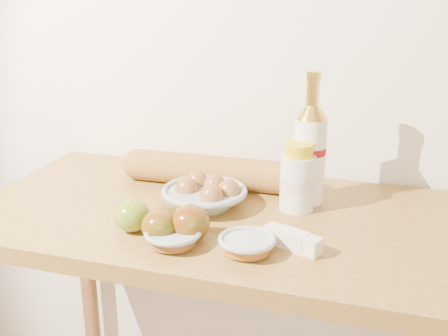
{
  "coord_description": "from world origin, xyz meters",
  "views": [
    {
      "loc": [
        0.35,
        0.04,
        1.43
      ],
      "look_at": [
        0.0,
        1.15,
        1.02
      ],
      "focal_mm": 45.0,
      "sensor_mm": 36.0,
      "label": 1
    }
  ],
  "objects": [
    {
      "name": "apple_yellowgreen",
      "position": [
        -0.17,
        1.03,
        0.94
      ],
      "size": [
        0.09,
        0.09,
        0.07
      ],
      "rotation": [
        0.0,
        0.0,
        -0.14
      ],
      "color": "olive",
      "rests_on": "table"
    },
    {
      "name": "apple_redgreen_front",
      "position": [
        -0.1,
        1.03,
        0.93
      ],
      "size": [
        0.08,
        0.08,
        0.07
      ],
      "rotation": [
        0.0,
        0.0,
        0.04
      ],
      "color": "maroon",
      "rests_on": "table"
    },
    {
      "name": "apple_extra",
      "position": [
        -0.09,
        1.0,
        0.93
      ],
      "size": [
        0.08,
        0.08,
        0.07
      ],
      "rotation": [
        0.0,
        0.0,
        0.04
      ],
      "color": "maroon",
      "rests_on": "table"
    },
    {
      "name": "syrup_bowl",
      "position": [
        0.09,
        1.01,
        0.92
      ],
      "size": [
        0.15,
        0.15,
        0.03
      ],
      "rotation": [
        0.0,
        0.0,
        -0.3
      ],
      "color": "#98A69F",
      "rests_on": "table"
    },
    {
      "name": "baguette",
      "position": [
        -0.09,
        1.33,
        0.94
      ],
      "size": [
        0.5,
        0.09,
        0.08
      ],
      "rotation": [
        0.0,
        0.0,
        0.03
      ],
      "color": "#A87833",
      "rests_on": "table"
    },
    {
      "name": "egg_bowl",
      "position": [
        -0.06,
        1.2,
        0.93
      ],
      "size": [
        0.26,
        0.26,
        0.07
      ],
      "rotation": [
        0.0,
        0.0,
        -0.37
      ],
      "color": "gray",
      "rests_on": "table"
    },
    {
      "name": "back_wall",
      "position": [
        0.0,
        1.51,
        1.3
      ],
      "size": [
        3.5,
        0.02,
        2.6
      ],
      "primitive_type": "cube",
      "color": "#EFE3D0",
      "rests_on": "ground"
    },
    {
      "name": "butter_stick",
      "position": [
        0.17,
        1.05,
        0.92
      ],
      "size": [
        0.13,
        0.08,
        0.04
      ],
      "rotation": [
        0.0,
        0.0,
        -0.39
      ],
      "color": "beige",
      "rests_on": "table"
    },
    {
      "name": "sugar_bowl",
      "position": [
        -0.06,
        0.99,
        0.92
      ],
      "size": [
        0.12,
        0.12,
        0.03
      ],
      "rotation": [
        0.0,
        0.0,
        -0.06
      ],
      "color": "#95A29D",
      "rests_on": "table"
    },
    {
      "name": "table",
      "position": [
        0.0,
        1.18,
        0.78
      ],
      "size": [
        1.2,
        0.6,
        0.9
      ],
      "color": "#A57935",
      "rests_on": "ground"
    },
    {
      "name": "apple_redgreen_right",
      "position": [
        -0.03,
        1.03,
        0.94
      ],
      "size": [
        0.09,
        0.09,
        0.08
      ],
      "rotation": [
        0.0,
        0.0,
        0.05
      ],
      "color": "maroon",
      "rests_on": "table"
    },
    {
      "name": "bourbon_bottle",
      "position": [
        0.16,
        1.3,
        1.03
      ],
      "size": [
        0.1,
        0.1,
        0.32
      ],
      "rotation": [
        0.0,
        0.0,
        0.38
      ],
      "color": "silver",
      "rests_on": "table"
    },
    {
      "name": "cream_bottle",
      "position": [
        0.15,
        1.25,
        0.97
      ],
      "size": [
        0.1,
        0.1,
        0.16
      ],
      "rotation": [
        0.0,
        0.0,
        0.24
      ],
      "color": "silver",
      "rests_on": "table"
    }
  ]
}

